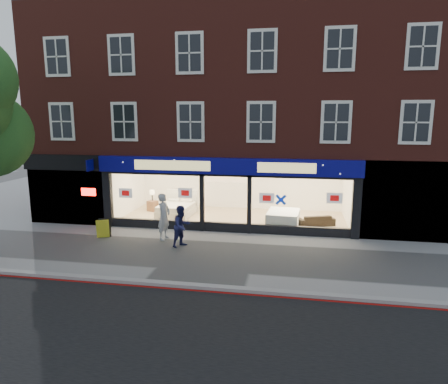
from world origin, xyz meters
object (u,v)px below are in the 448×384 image
(display_bed, at_px, (177,208))
(pedestrian_blue, at_px, (182,226))
(mattress_stack, at_px, (283,219))
(a_board, at_px, (104,228))
(pedestrian_grey, at_px, (164,216))
(sofa, at_px, (316,220))

(display_bed, distance_m, pedestrian_blue, 4.81)
(mattress_stack, bearing_deg, display_bed, 167.16)
(mattress_stack, height_order, a_board, a_board)
(pedestrian_grey, relative_size, pedestrian_blue, 1.17)
(a_board, xyz_separation_m, pedestrian_grey, (2.58, 0.25, 0.56))
(pedestrian_blue, bearing_deg, sofa, -21.10)
(pedestrian_blue, bearing_deg, a_board, 115.09)
(pedestrian_grey, bearing_deg, sofa, -52.35)
(a_board, relative_size, pedestrian_blue, 0.49)
(display_bed, xyz_separation_m, a_board, (-2.00, -3.98, -0.02))
(sofa, bearing_deg, display_bed, -27.44)
(sofa, xyz_separation_m, pedestrian_blue, (-5.30, -3.71, 0.48))
(a_board, bearing_deg, display_bed, 41.99)
(mattress_stack, bearing_deg, sofa, 15.46)
(sofa, relative_size, pedestrian_grey, 0.87)
(display_bed, relative_size, sofa, 1.25)
(mattress_stack, relative_size, a_board, 2.30)
(a_board, distance_m, pedestrian_blue, 3.63)
(pedestrian_blue, bearing_deg, mattress_stack, -15.31)
(display_bed, bearing_deg, mattress_stack, -9.99)
(display_bed, bearing_deg, pedestrian_blue, -68.13)
(display_bed, relative_size, pedestrian_blue, 1.27)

